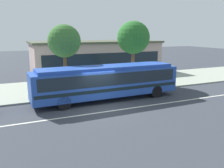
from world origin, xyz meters
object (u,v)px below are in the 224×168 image
(pedestrian_waiting_near_sign, at_px, (57,86))
(street_tree_near_stop, at_px, (64,41))
(street_tree_mid_block, at_px, (133,38))
(pedestrian_walking_along_curb, at_px, (72,82))
(transit_bus, at_px, (107,80))
(pedestrian_standing_by_tree, at_px, (69,81))

(pedestrian_waiting_near_sign, bearing_deg, street_tree_near_stop, 57.77)
(street_tree_mid_block, bearing_deg, pedestrian_walking_along_curb, -166.84)
(pedestrian_walking_along_curb, bearing_deg, street_tree_mid_block, 13.16)
(transit_bus, relative_size, pedestrian_walking_along_curb, 7.24)
(pedestrian_waiting_near_sign, distance_m, pedestrian_walking_along_curb, 1.76)
(street_tree_mid_block, bearing_deg, pedestrian_standing_by_tree, -167.48)
(pedestrian_waiting_near_sign, distance_m, pedestrian_standing_by_tree, 1.63)
(pedestrian_walking_along_curb, bearing_deg, pedestrian_waiting_near_sign, -143.62)
(transit_bus, xyz_separation_m, pedestrian_standing_by_tree, (-2.32, 2.92, -0.44))
(pedestrian_walking_along_curb, distance_m, pedestrian_standing_by_tree, 0.21)
(transit_bus, distance_m, street_tree_mid_block, 7.24)
(pedestrian_standing_by_tree, bearing_deg, pedestrian_walking_along_curb, -11.02)
(transit_bus, bearing_deg, pedestrian_waiting_near_sign, 152.59)
(transit_bus, relative_size, street_tree_mid_block, 1.87)
(pedestrian_waiting_near_sign, relative_size, street_tree_near_stop, 0.28)
(pedestrian_walking_along_curb, height_order, pedestrian_standing_by_tree, pedestrian_standing_by_tree)
(pedestrian_waiting_near_sign, relative_size, street_tree_mid_block, 0.26)
(pedestrian_walking_along_curb, relative_size, street_tree_near_stop, 0.28)
(pedestrian_walking_along_curb, xyz_separation_m, street_tree_mid_block, (6.86, 1.60, 3.65))
(pedestrian_standing_by_tree, height_order, street_tree_mid_block, street_tree_mid_block)
(pedestrian_waiting_near_sign, bearing_deg, street_tree_mid_block, 17.73)
(street_tree_near_stop, bearing_deg, pedestrian_standing_by_tree, -77.35)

